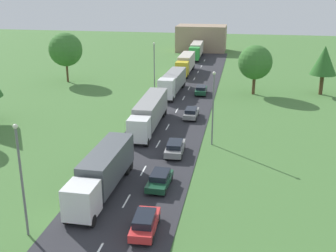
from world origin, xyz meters
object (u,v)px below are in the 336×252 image
truck_second (149,112)px  tree_oak (66,49)px  truck_third (173,82)px  lamppost_lead (21,176)px  car_lead (145,223)px  lamppost_third (154,64)px  tree_birch (255,62)px  truck_lead (103,171)px  car_fifth (201,90)px  car_fourth (191,113)px  lamppost_second (213,105)px  car_second (160,179)px  tree_pine (324,61)px  distant_building (201,38)px  truck_fourth (186,63)px  truck_fifth (196,50)px  car_third (175,147)px

truck_second → tree_oak: bearing=131.8°
truck_third → lamppost_lead: 44.52m
car_lead → tree_oak: bearing=118.7°
lamppost_lead → lamppost_third: bearing=89.9°
truck_second → tree_birch: size_ratio=1.73×
truck_lead → truck_second: bearing=89.4°
car_lead → car_fifth: car_lead is taller
truck_third → lamppost_lead: size_ratio=1.43×
car_fourth → lamppost_second: bearing=-69.2°
car_lead → lamppost_lead: size_ratio=0.51×
truck_second → car_second: (4.62, -16.56, -1.37)m
truck_second → lamppost_lead: (-3.69, -26.04, 2.74)m
lamppost_lead → truck_lead: bearing=65.2°
tree_oak → tree_pine: tree_oak is taller
distant_building → car_fourth: bearing=-85.4°
lamppost_third → tree_oak: size_ratio=0.90×
car_fourth → distant_building: 61.57m
truck_second → truck_fourth: size_ratio=1.20×
truck_second → truck_fifth: 54.17m
truck_fourth → tree_birch: tree_birch is taller
truck_second → car_fourth: size_ratio=3.24×
truck_fifth → tree_pine: size_ratio=1.54×
car_lead → tree_oak: tree_oak is taller
car_lead → lamppost_third: lamppost_third is taller
truck_third → tree_oak: tree_oak is taller
car_fifth → lamppost_lead: bearing=-100.8°
lamppost_third → truck_second: bearing=-79.9°
lamppost_third → distant_building: bearing=85.6°
car_second → tree_oak: 48.20m
lamppost_second → tree_oak: bearing=136.4°
truck_lead → tree_oak: tree_oak is taller
truck_second → lamppost_second: 10.06m
car_fourth → car_fifth: car_fifth is taller
car_third → distant_building: 75.02m
car_lead → car_fourth: size_ratio=1.01×
lamppost_second → distant_building: bearing=96.9°
truck_third → tree_oak: (-21.25, 5.51, 4.07)m
lamppost_third → truck_lead: bearing=-84.9°
truck_fifth → car_second: 70.89m
truck_fifth → car_second: (4.69, -70.72, -1.37)m
truck_third → car_lead: 42.75m
car_lead → tree_birch: 45.62m
car_fourth → tree_birch: size_ratio=0.53×
truck_second → truck_third: size_ratio=1.13×
car_lead → car_third: 15.71m
truck_fifth → lamppost_second: lamppost_second is taller
car_lead → car_second: (-0.36, 7.65, -0.06)m
truck_second → truck_fifth: truck_second is taller
truck_lead → car_lead: 7.82m
car_fourth → truck_lead: bearing=-102.1°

